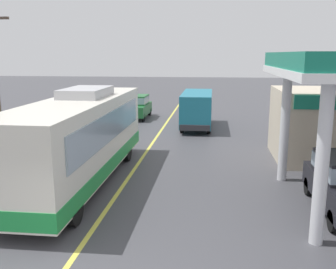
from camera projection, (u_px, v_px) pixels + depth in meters
ground at (163, 127)px, 26.99m from camera, size 120.00×120.00×0.00m
lane_divider_stripe at (152, 143)px, 22.13m from camera, size 0.16×50.00×0.01m
coach_bus_main at (80, 140)px, 15.13m from camera, size 2.60×11.04×3.69m
minibus_opposing_lane at (197, 107)px, 26.67m from camera, size 2.04×6.13×2.44m
car_trailing_behind_bus at (137, 105)px, 30.71m from camera, size 1.70×4.20×1.82m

